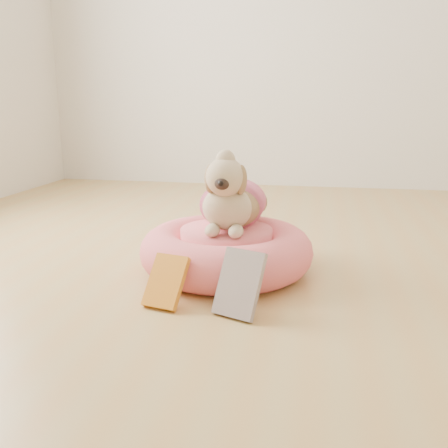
% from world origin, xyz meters
% --- Properties ---
extents(floor, '(4.50, 4.50, 0.00)m').
position_xyz_m(floor, '(0.00, 0.00, 0.00)').
color(floor, tan).
rests_on(floor, ground).
extents(wall_back, '(4.50, 0.00, 4.50)m').
position_xyz_m(wall_back, '(0.00, 2.25, 1.35)').
color(wall_back, beige).
rests_on(wall_back, floor).
extents(pet_bed, '(0.67, 0.67, 0.17)m').
position_xyz_m(pet_bed, '(-0.20, 0.17, 0.08)').
color(pet_bed, '#FF636D').
rests_on(pet_bed, floor).
extents(dog, '(0.30, 0.43, 0.32)m').
position_xyz_m(dog, '(-0.19, 0.19, 0.33)').
color(dog, olive).
rests_on(dog, pet_bed).
extents(book_yellow, '(0.15, 0.15, 0.16)m').
position_xyz_m(book_yellow, '(-0.34, -0.19, 0.08)').
color(book_yellow, gold).
rests_on(book_yellow, floor).
extents(book_white, '(0.17, 0.16, 0.20)m').
position_xyz_m(book_white, '(-0.09, -0.21, 0.10)').
color(book_white, white).
rests_on(book_white, floor).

